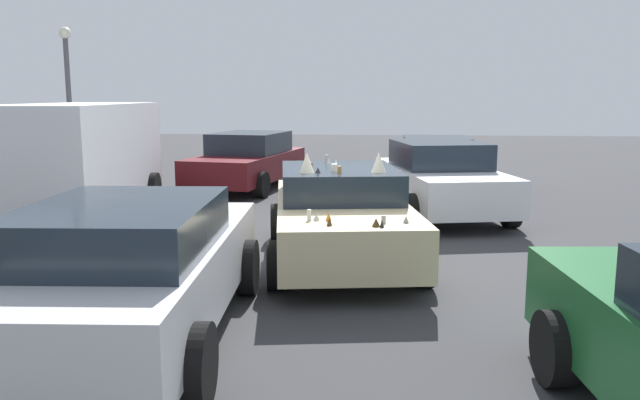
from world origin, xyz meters
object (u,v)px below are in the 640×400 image
Objects in this scene: parked_van_behind_left at (78,155)px; parked_sedan_near_right at (135,268)px; parked_sedan_behind_right at (440,179)px; lot_lamp_post at (69,93)px; art_car_decorated at (340,213)px; parked_sedan_far_right at (248,160)px; parked_sedan_row_back_far at (435,163)px.

parked_van_behind_left reaches higher than parked_sedan_near_right.
parked_sedan_behind_right is 1.14× the size of lot_lamp_post.
parked_sedan_near_right is (-3.28, 1.84, 0.04)m from art_car_decorated.
parked_van_behind_left is 1.19× the size of parked_sedan_behind_right.
parked_sedan_far_right is at bearing -35.31° from parked_van_behind_left.
parked_van_behind_left reaches higher than parked_sedan_behind_right.
parked_sedan_behind_right is at bearing 175.90° from parked_sedan_row_back_far.
parked_van_behind_left is at bearing -18.99° from parked_sedan_far_right.
parked_van_behind_left is 8.61m from parked_sedan_row_back_far.
parked_sedan_behind_right is at bearing -30.94° from parked_sedan_near_right.
parked_van_behind_left is 1.35× the size of parked_sedan_row_back_far.
art_car_decorated is 0.85× the size of parked_van_behind_left.
parked_sedan_row_back_far is (0.13, -4.84, -0.03)m from parked_sedan_far_right.
parked_sedan_far_right is 10.46m from parked_sedan_near_right.
parked_van_behind_left is 5.06m from parked_sedan_far_right.
parked_sedan_far_right is at bearing -166.93° from art_car_decorated.
parked_sedan_row_back_far is at bearing -64.29° from parked_van_behind_left.
lot_lamp_post is at bearing 21.85° from parked_van_behind_left.
parked_sedan_row_back_far is (7.27, -2.07, -0.00)m from art_car_decorated.
lot_lamp_post is at bearing -60.91° from parked_sedan_far_right.
lot_lamp_post is (-1.38, 4.06, 1.72)m from parked_sedan_far_right.
lot_lamp_post reaches higher than parked_van_behind_left.
parked_sedan_behind_right is at bearing -103.33° from lot_lamp_post.
lot_lamp_post is (5.76, 6.83, 1.75)m from art_car_decorated.
lot_lamp_post is at bearing 99.48° from parked_sedan_row_back_far.
lot_lamp_post is (-1.51, 8.90, 1.75)m from parked_sedan_row_back_far.
art_car_decorated is at bearing -32.52° from parked_sedan_near_right.
lot_lamp_post is at bearing 25.66° from parked_sedan_near_right.
parked_sedan_behind_right is (0.96, -7.06, -0.51)m from parked_van_behind_left.
parked_sedan_far_right reaches higher than parked_sedan_row_back_far.
parked_sedan_row_back_far is at bearing -80.36° from lot_lamp_post.
parked_sedan_near_right is (-10.42, -0.93, 0.02)m from parked_sedan_far_right.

